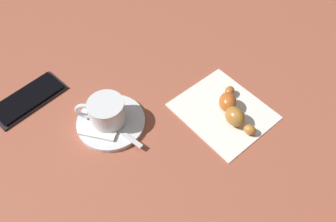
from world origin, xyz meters
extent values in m
plane|color=#A3543E|center=(0.00, 0.00, 0.00)|extent=(1.80, 1.80, 0.00)
cylinder|color=white|center=(0.10, -0.02, 0.01)|extent=(0.13, 0.13, 0.01)
cylinder|color=white|center=(0.11, -0.02, 0.04)|extent=(0.07, 0.07, 0.05)
cylinder|color=#3D2614|center=(0.11, -0.02, 0.05)|extent=(0.06, 0.06, 0.00)
torus|color=white|center=(0.14, -0.04, 0.04)|extent=(0.04, 0.03, 0.04)
cube|color=silver|center=(0.09, 0.02, 0.01)|extent=(0.05, 0.09, 0.00)
ellipsoid|color=silver|center=(0.12, -0.04, 0.01)|extent=(0.03, 0.03, 0.01)
cube|color=white|center=(0.14, 0.00, 0.01)|extent=(0.07, 0.06, 0.01)
cube|color=white|center=(-0.11, 0.05, 0.00)|extent=(0.20, 0.21, 0.00)
ellipsoid|color=#B16323|center=(-0.14, 0.02, 0.01)|extent=(0.03, 0.03, 0.02)
ellipsoid|color=#BC5C24|center=(-0.12, 0.05, 0.02)|extent=(0.05, 0.06, 0.04)
ellipsoid|color=#AC7230|center=(-0.11, 0.08, 0.02)|extent=(0.04, 0.05, 0.04)
ellipsoid|color=#BB7430|center=(-0.13, 0.12, 0.01)|extent=(0.03, 0.03, 0.02)
cube|color=black|center=(0.24, -0.15, 0.00)|extent=(0.17, 0.12, 0.01)
cube|color=black|center=(0.24, -0.15, 0.01)|extent=(0.15, 0.11, 0.00)
camera|label=1|loc=(0.17, 0.37, 0.53)|focal=35.15mm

